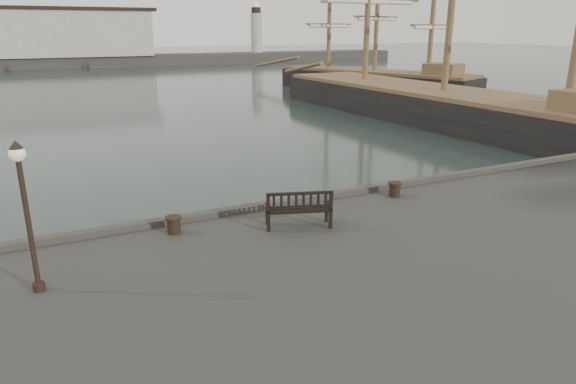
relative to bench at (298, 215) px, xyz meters
name	(u,v)px	position (x,y,z in m)	size (l,w,h in m)	color
ground	(289,247)	(0.70, 1.99, -1.90)	(400.00, 400.00, 0.00)	black
breakwater	(39,44)	(-3.85, 93.99, 2.40)	(140.00, 9.50, 12.20)	#383530
bench	(298,215)	(0.00, 0.00, 0.00)	(1.94, 1.19, 1.06)	black
bollard_left	(174,225)	(-3.26, 1.08, -0.10)	(0.45, 0.45, 0.47)	black
bollard_right	(395,189)	(4.12, 1.01, -0.10)	(0.46, 0.46, 0.48)	black
lamp_post	(24,197)	(-6.65, -0.83, 1.75)	(0.33, 0.33, 3.25)	black
tall_ship_main	(442,113)	(21.93, 18.20, -1.20)	(8.34, 36.26, 27.04)	black
tall_ship_far	(374,85)	(29.23, 37.44, -1.19)	(13.26, 24.51, 20.76)	black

